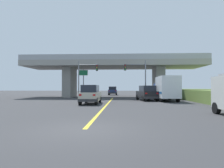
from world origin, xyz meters
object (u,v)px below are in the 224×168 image
suv_lead (91,94)px  traffic_signal_nearside (138,74)px  sedan_oncoming (113,91)px  box_truck (166,88)px  traffic_signal_farside (85,75)px  highway_sign (83,77)px  suv_crossing (147,93)px

suv_lead → traffic_signal_nearside: traffic_signal_nearside is taller
traffic_signal_nearside → sedan_oncoming: bearing=105.7°
box_truck → traffic_signal_farside: traffic_signal_farside is taller
traffic_signal_farside → traffic_signal_nearside: bearing=1.8°
box_truck → traffic_signal_nearside: traffic_signal_nearside is taller
traffic_signal_nearside → traffic_signal_farside: traffic_signal_nearside is taller
sedan_oncoming → traffic_signal_farside: traffic_signal_farside is taller
box_truck → traffic_signal_farside: bearing=159.5°
sedan_oncoming → highway_sign: highway_sign is taller
sedan_oncoming → suv_crossing: bearing=-75.0°
suv_lead → sedan_oncoming: (1.13, 26.71, 0.00)m
suv_lead → traffic_signal_nearside: size_ratio=0.75×
box_truck → traffic_signal_farside: 12.49m
suv_lead → traffic_signal_farside: 10.11m
box_truck → sedan_oncoming: 23.05m
suv_crossing → box_truck: size_ratio=0.74×
sedan_oncoming → traffic_signal_nearside: traffic_signal_nearside is taller
highway_sign → traffic_signal_nearside: bearing=-20.6°
suv_crossing → traffic_signal_nearside: size_ratio=0.81×
suv_lead → sedan_oncoming: 26.74m
sedan_oncoming → traffic_signal_farside: bearing=-101.5°
traffic_signal_nearside → traffic_signal_farside: (-8.29, -0.26, -0.05)m
sedan_oncoming → traffic_signal_nearside: 17.91m
suv_crossing → traffic_signal_farside: bearing=149.4°
suv_crossing → traffic_signal_farside: size_ratio=0.81×
box_truck → traffic_signal_farside: (-11.53, 4.31, 2.14)m
suv_lead → suv_crossing: same height
suv_crossing → traffic_signal_nearside: bearing=92.8°
suv_lead → traffic_signal_nearside: (5.91, 9.69, 2.83)m
suv_crossing → suv_lead: bearing=-148.2°
highway_sign → suv_lead: bearing=-75.7°
suv_crossing → sedan_oncoming: 21.60m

